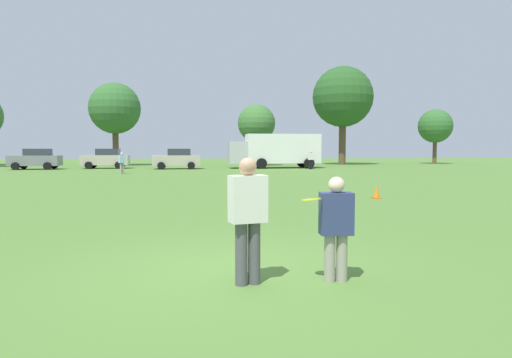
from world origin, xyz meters
TOP-DOWN VIEW (x-y plane):
  - ground_plane at (0.00, 0.00)m, footprint 154.35×154.35m
  - player_thrower at (0.17, -0.69)m, footprint 0.54×0.40m
  - player_defender at (1.40, -0.68)m, footprint 0.45×0.27m
  - frisbee at (1.02, -0.80)m, footprint 0.27×0.27m
  - traffic_cone at (5.81, 9.47)m, footprint 0.32×0.32m
  - parked_car_near_left at (-15.58, 34.95)m, footprint 4.27×2.35m
  - parked_car_mid_left at (-9.85, 36.32)m, footprint 4.27×2.35m
  - parked_car_center at (-3.25, 34.60)m, footprint 4.27×2.35m
  - box_truck at (5.86, 35.46)m, footprint 8.59×3.24m
  - bystander_sideline_watcher at (-6.68, 26.99)m, footprint 0.49×0.46m
  - bystander_far_jogger at (8.60, 32.87)m, footprint 0.49×0.33m
  - tree_east_birch at (-10.37, 43.34)m, footprint 5.44×5.44m
  - tree_east_oak at (4.69, 41.85)m, footprint 4.03×4.03m
  - tree_far_east_pine at (14.67, 43.67)m, footprint 6.81×6.81m
  - tree_far_west_pine at (26.68, 45.55)m, footprint 4.03×4.03m

SIDE VIEW (x-z plane):
  - ground_plane at x=0.00m, z-range 0.00..0.00m
  - traffic_cone at x=5.81m, z-range -0.01..0.47m
  - player_defender at x=1.40m, z-range 0.08..1.55m
  - bystander_sideline_watcher at x=-6.68m, z-range 0.10..1.67m
  - parked_car_near_left at x=-15.58m, z-range 0.01..1.83m
  - parked_car_mid_left at x=-9.85m, z-range 0.01..1.83m
  - parked_car_center at x=-3.25m, z-range 0.01..1.83m
  - bystander_far_jogger at x=8.60m, z-range 0.11..1.75m
  - player_thrower at x=0.17m, z-range 0.11..1.84m
  - frisbee at x=1.02m, z-range 1.13..1.21m
  - box_truck at x=5.86m, z-range 0.16..3.34m
  - tree_east_oak at x=4.69m, z-range 1.23..7.78m
  - tree_far_west_pine at x=26.68m, z-range 1.23..7.78m
  - tree_east_birch at x=-10.37m, z-range 1.66..10.50m
  - tree_far_east_pine at x=14.67m, z-range 2.08..13.15m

